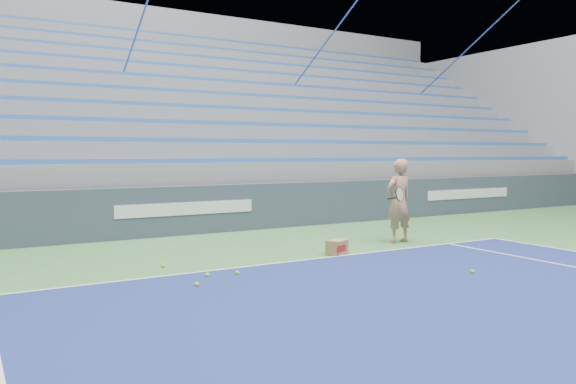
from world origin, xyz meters
The scene contains 9 objects.
sponsor_barrier centered at (0.00, 15.88, 0.55)m, with size 30.00×0.32×1.10m.
bleachers centered at (0.00, 21.60, 2.36)m, with size 31.00×9.15×7.30m.
tennis_player centered at (3.39, 12.57, 0.86)m, with size 0.93×0.84×1.72m.
ball_box centered at (1.49, 12.05, 0.14)m, with size 0.44×0.40×0.27m.
tennis_ball_0 centered at (-1.59, 11.04, 0.03)m, with size 0.07×0.07×0.07m, color #C5D72C.
tennis_ball_1 centered at (-1.58, 12.54, 0.03)m, with size 0.07×0.07×0.07m, color #C5D72C.
tennis_ball_2 centered at (-1.23, 11.53, 0.03)m, with size 0.07×0.07×0.07m, color #C5D72C.
tennis_ball_3 centered at (2.34, 9.70, 0.03)m, with size 0.07×0.07×0.07m, color #C5D72C.
tennis_ball_4 centered at (-0.79, 11.44, 0.03)m, with size 0.07×0.07×0.07m, color #C5D72C.
Camera 1 is at (-4.35, 3.85, 1.84)m, focal length 35.00 mm.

